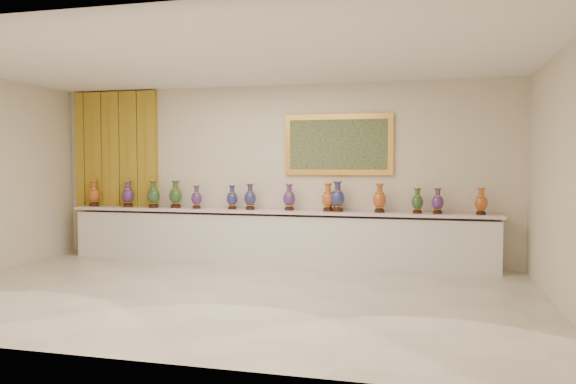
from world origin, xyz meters
name	(u,v)px	position (x,y,z in m)	size (l,w,h in m)	color
ground	(226,294)	(0.00, 0.00, 0.00)	(8.00, 8.00, 0.00)	beige
room	(149,169)	(-2.37, 2.44, 1.58)	(8.00, 8.00, 8.00)	beige
counter	(273,237)	(0.00, 2.27, 0.44)	(7.28, 0.48, 0.90)	white
vase_0	(94,194)	(-3.40, 2.28, 1.11)	(0.23, 0.23, 0.47)	#31190D
vase_1	(128,195)	(-2.71, 2.28, 1.11)	(0.23, 0.23, 0.47)	#31190D
vase_2	(154,195)	(-2.18, 2.22, 1.11)	(0.22, 0.22, 0.48)	#31190D
vase_3	(176,196)	(-1.78, 2.28, 1.12)	(0.23, 0.23, 0.48)	#31190D
vase_4	(197,198)	(-1.36, 2.23, 1.08)	(0.20, 0.20, 0.40)	#31190D
vase_5	(232,198)	(-0.72, 2.25, 1.08)	(0.20, 0.20, 0.41)	#31190D
vase_6	(250,198)	(-0.40, 2.24, 1.10)	(0.25, 0.25, 0.44)	#31190D
vase_7	(289,198)	(0.27, 2.28, 1.10)	(0.23, 0.23, 0.44)	#31190D
vase_8	(328,199)	(0.93, 2.26, 1.10)	(0.27, 0.27, 0.45)	#31190D
vase_9	(338,198)	(1.09, 2.23, 1.12)	(0.24, 0.24, 0.49)	#31190D
vase_10	(380,199)	(1.76, 2.23, 1.11)	(0.22, 0.22, 0.46)	#31190D
vase_11	(417,202)	(2.35, 2.24, 1.08)	(0.21, 0.21, 0.40)	#31190D
vase_12	(438,202)	(2.66, 2.22, 1.08)	(0.24, 0.24, 0.40)	#31190D
vase_13	(481,203)	(3.29, 2.23, 1.08)	(0.20, 0.20, 0.41)	#31190D
label_card	(174,208)	(-1.74, 2.13, 0.90)	(0.10, 0.06, 0.00)	white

